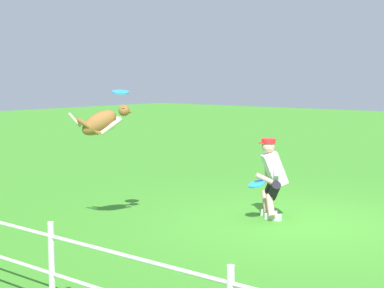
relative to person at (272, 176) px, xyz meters
The scene contains 6 objects.
ground_plane 0.87m from the person, behind, with size 60.00×60.00×0.00m, color #3B8926.
person is the anchor object (origin of this frame).
dog 2.85m from the person, 50.20° to the left, with size 0.62×0.85×0.55m.
frisbee_flying 2.76m from the person, 47.61° to the left, with size 0.26×0.26×0.02m, color #2998EE.
frisbee_held 0.40m from the person, 84.50° to the left, with size 0.27×0.27×0.02m, color #2289DE.
fence 4.83m from the person, 96.20° to the left, with size 12.65×0.06×0.92m.
Camera 1 is at (-4.62, 8.30, 2.30)m, focal length 57.16 mm.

